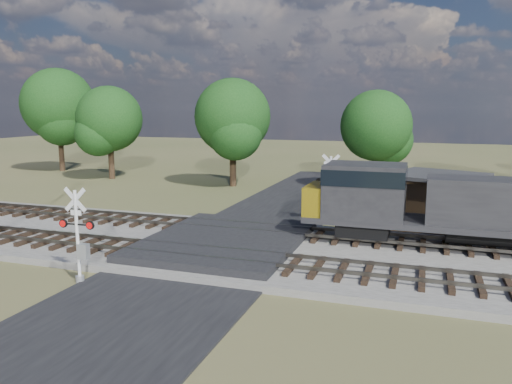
% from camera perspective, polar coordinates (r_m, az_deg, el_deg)
% --- Properties ---
extents(ground, '(160.00, 160.00, 0.00)m').
position_cam_1_polar(ground, '(23.72, -3.98, -6.82)').
color(ground, '#47512B').
rests_on(ground, ground).
extents(ballast_bed, '(140.00, 10.00, 0.30)m').
position_cam_1_polar(ballast_bed, '(22.48, 21.05, -8.01)').
color(ballast_bed, gray).
rests_on(ballast_bed, ground).
extents(road, '(7.00, 60.00, 0.08)m').
position_cam_1_polar(road, '(23.71, -3.98, -6.73)').
color(road, black).
rests_on(road, ground).
extents(crossing_panel, '(7.00, 9.00, 0.62)m').
position_cam_1_polar(crossing_panel, '(24.08, -3.53, -5.79)').
color(crossing_panel, '#262628').
rests_on(crossing_panel, ground).
extents(track_near, '(140.00, 2.60, 0.33)m').
position_cam_1_polar(track_near, '(20.79, 1.89, -8.01)').
color(track_near, black).
rests_on(track_near, ballast_bed).
extents(track_far, '(140.00, 2.60, 0.33)m').
position_cam_1_polar(track_far, '(25.43, 5.17, -4.75)').
color(track_far, black).
rests_on(track_far, ballast_bed).
extents(crossing_signal_near, '(1.51, 0.33, 3.75)m').
position_cam_1_polar(crossing_signal_near, '(20.35, -19.51, -5.60)').
color(crossing_signal_near, silver).
rests_on(crossing_signal_near, ground).
extents(crossing_signal_far, '(1.65, 0.36, 4.10)m').
position_cam_1_polar(crossing_signal_far, '(29.06, 8.29, -0.39)').
color(crossing_signal_far, silver).
rests_on(crossing_signal_far, ground).
extents(equipment_shed, '(5.97, 5.97, 3.14)m').
position_cam_1_polar(equipment_shed, '(29.28, 19.85, -1.02)').
color(equipment_shed, '#49321F').
rests_on(equipment_shed, ground).
extents(treeline, '(77.21, 12.09, 11.40)m').
position_cam_1_polar(treeline, '(40.65, 21.87, 8.96)').
color(treeline, black).
rests_on(treeline, ground).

